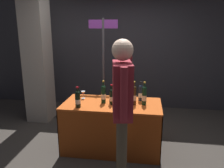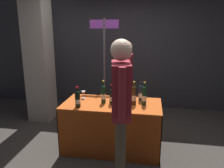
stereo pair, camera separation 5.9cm
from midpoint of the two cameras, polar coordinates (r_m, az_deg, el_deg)
ground_plane at (r=3.72m, az=0.47°, el=-15.88°), size 12.00×12.00×0.00m
back_partition at (r=5.30m, az=4.18°, el=8.90°), size 7.56×0.12×2.75m
concrete_pillar at (r=4.67m, az=-18.03°, el=9.59°), size 0.45×0.45×3.09m
tasting_table at (r=3.49m, az=0.49°, el=-8.49°), size 1.48×0.75×0.75m
featured_wine_bottle at (r=3.33m, az=0.43°, el=-3.11°), size 0.07×0.07×0.30m
display_bottle_0 at (r=3.47m, az=4.30°, el=-2.29°), size 0.07×0.07×0.32m
display_bottle_1 at (r=3.32m, az=8.73°, el=-2.90°), size 0.07×0.07×0.35m
display_bottle_2 at (r=3.37m, az=-1.71°, el=-2.52°), size 0.07×0.07×0.35m
display_bottle_3 at (r=3.24m, az=-8.24°, el=-3.68°), size 0.08×0.08×0.30m
display_bottle_4 at (r=3.50m, az=7.85°, el=-2.21°), size 0.07×0.07×0.31m
display_bottle_5 at (r=3.32m, az=6.11°, el=-2.79°), size 0.07×0.07×0.35m
wine_glass_near_vendor at (r=3.63m, az=-6.83°, el=-2.29°), size 0.07×0.07×0.12m
vendor_presenter at (r=4.05m, az=3.95°, el=1.69°), size 0.23×0.61×1.64m
taster_foreground_right at (r=2.57m, az=2.90°, el=-3.90°), size 0.29×0.64×1.75m
booth_signpost at (r=4.30m, az=-1.55°, el=6.04°), size 0.54×0.04×2.04m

